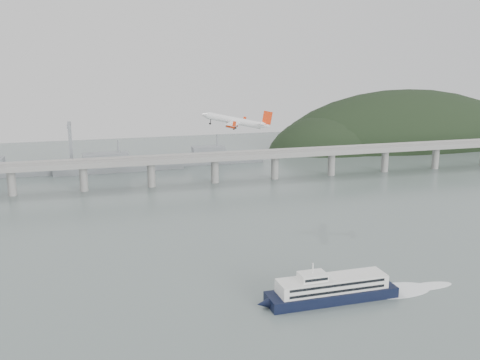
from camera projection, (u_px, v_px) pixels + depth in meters
name	position (u px, v px, depth m)	size (l,w,h in m)	color
ground	(273.00, 285.00, 251.60)	(900.00, 900.00, 0.00)	slate
bridge	(188.00, 162.00, 434.79)	(800.00, 22.00, 23.90)	gray
headland	(414.00, 159.00, 641.97)	(365.00, 155.00, 156.00)	black
ferry	(332.00, 289.00, 235.86)	(92.68, 16.78, 17.49)	black
airliner	(236.00, 121.00, 320.27)	(39.52, 37.21, 11.25)	white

